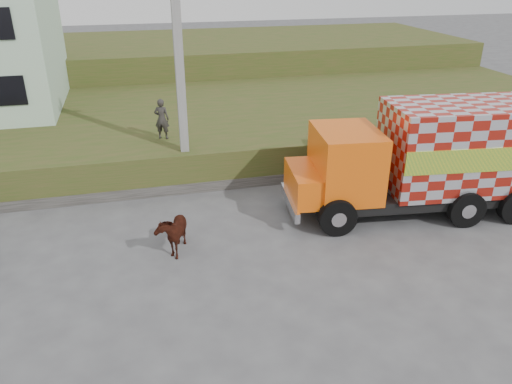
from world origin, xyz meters
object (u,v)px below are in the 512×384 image
object	(u,v)px
pedestrian	(162,119)
cargo_truck	(428,158)
cow	(173,231)
utility_pole	(180,81)

from	to	relation	value
pedestrian	cargo_truck	bearing A→B (deg)	167.79
cargo_truck	cow	xyz separation A→B (m)	(-8.63, -0.58, -1.27)
cow	pedestrian	distance (m)	6.29
cargo_truck	cow	world-z (taller)	cargo_truck
cow	pedestrian	xyz separation A→B (m)	(0.28, 6.07, 1.64)
utility_pole	cargo_truck	world-z (taller)	utility_pole
cow	pedestrian	world-z (taller)	pedestrian
pedestrian	utility_pole	bearing A→B (deg)	133.83
utility_pole	pedestrian	size ratio (longest dim) A/B	5.00
utility_pole	cargo_truck	distance (m)	8.88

